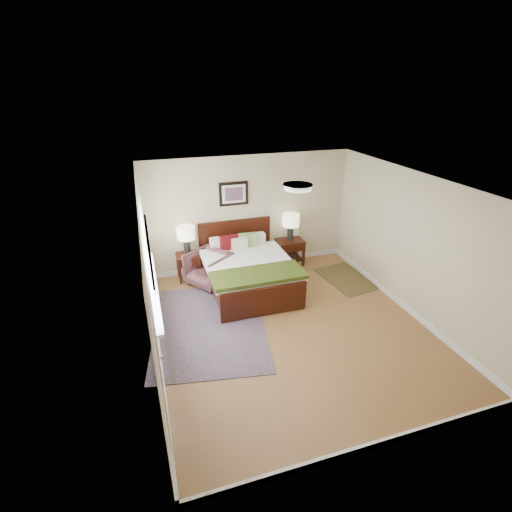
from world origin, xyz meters
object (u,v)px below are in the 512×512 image
object	(u,v)px
nightstand_right	(290,250)
lamp_right	(291,222)
armchair	(209,269)
nightstand_left	(188,260)
rug_persian	(209,326)
bed	(248,266)
lamp_left	(186,235)

from	to	relation	value
nightstand_right	lamp_right	world-z (taller)	lamp_right
armchair	lamp_right	bearing A→B (deg)	64.54
nightstand_right	armchair	size ratio (longest dim) A/B	0.76
nightstand_left	rug_persian	distance (m)	1.87
bed	lamp_left	world-z (taller)	lamp_left
armchair	rug_persian	size ratio (longest dim) A/B	0.30
nightstand_right	rug_persian	world-z (taller)	nightstand_right
lamp_right	lamp_left	bearing A→B (deg)	180.00
bed	nightstand_left	world-z (taller)	bed
nightstand_right	armchair	world-z (taller)	armchair
lamp_right	armchair	size ratio (longest dim) A/B	0.78
lamp_right	rug_persian	size ratio (longest dim) A/B	0.23
nightstand_left	nightstand_right	size ratio (longest dim) A/B	0.95
nightstand_left	nightstand_right	xyz separation A→B (m)	(2.31, 0.01, -0.08)
lamp_left	lamp_right	world-z (taller)	lamp_right
nightstand_left	rug_persian	world-z (taller)	nightstand_left
armchair	nightstand_left	bearing A→B (deg)	-170.63
bed	nightstand_right	world-z (taller)	bed
rug_persian	lamp_right	bearing A→B (deg)	48.91
bed	lamp_right	world-z (taller)	lamp_right
lamp_left	bed	bearing A→B (deg)	-36.46
bed	nightstand_right	distance (m)	1.47
lamp_right	bed	bearing A→B (deg)	-147.19
lamp_right	rug_persian	distance (m)	3.07
lamp_right	rug_persian	xyz separation A→B (m)	(-2.24, -1.84, -1.02)
nightstand_left	lamp_right	xyz separation A→B (m)	(2.31, 0.02, 0.58)
nightstand_left	armchair	distance (m)	0.51
bed	lamp_right	xyz separation A→B (m)	(1.23, 0.80, 0.51)
bed	lamp_right	size ratio (longest dim) A/B	3.41
armchair	rug_persian	bearing A→B (deg)	-47.50
armchair	nightstand_right	bearing A→B (deg)	64.17
bed	armchair	world-z (taller)	bed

